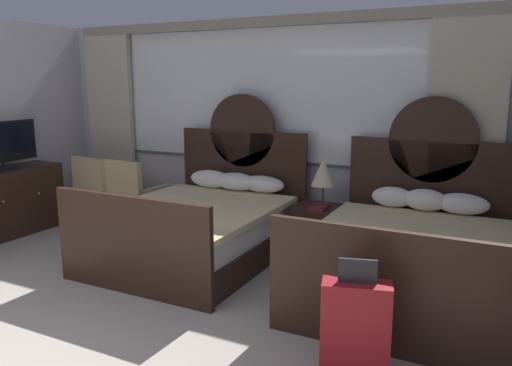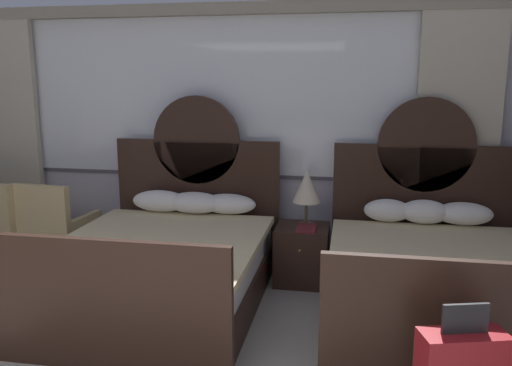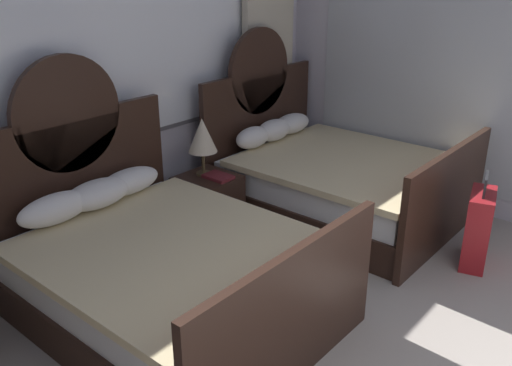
{
  "view_description": "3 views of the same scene",
  "coord_description": "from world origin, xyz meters",
  "px_view_note": "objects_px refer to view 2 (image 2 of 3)",
  "views": [
    {
      "loc": [
        2.78,
        -1.31,
        1.92
      ],
      "look_at": [
        0.7,
        2.83,
        0.97
      ],
      "focal_mm": 34.93,
      "sensor_mm": 36.0,
      "label": 1
    },
    {
      "loc": [
        1.39,
        -0.95,
        1.93
      ],
      "look_at": [
        0.71,
        2.78,
        1.17
      ],
      "focal_mm": 36.42,
      "sensor_mm": 36.0,
      "label": 2
    },
    {
      "loc": [
        -2.29,
        0.48,
        2.4
      ],
      "look_at": [
        0.49,
        2.83,
        0.91
      ],
      "focal_mm": 38.14,
      "sensor_mm": 36.0,
      "label": 3
    }
  ],
  "objects_px": {
    "nightstand_between_beds": "(302,254)",
    "book_on_nightstand": "(306,228)",
    "armchair_by_window_centre": "(3,223)",
    "bed_near_mirror": "(436,280)",
    "bed_near_window": "(166,262)",
    "table_lamp_on_nightstand": "(307,187)",
    "armchair_by_window_left": "(54,225)"
  },
  "relations": [
    {
      "from": "bed_near_window",
      "to": "nightstand_between_beds",
      "type": "height_order",
      "value": "bed_near_window"
    },
    {
      "from": "book_on_nightstand",
      "to": "armchair_by_window_centre",
      "type": "relative_size",
      "value": 0.28
    },
    {
      "from": "nightstand_between_beds",
      "to": "book_on_nightstand",
      "type": "distance_m",
      "value": 0.31
    },
    {
      "from": "table_lamp_on_nightstand",
      "to": "armchair_by_window_left",
      "type": "height_order",
      "value": "table_lamp_on_nightstand"
    },
    {
      "from": "table_lamp_on_nightstand",
      "to": "book_on_nightstand",
      "type": "relative_size",
      "value": 2.07
    },
    {
      "from": "bed_near_mirror",
      "to": "armchair_by_window_centre",
      "type": "bearing_deg",
      "value": 172.43
    },
    {
      "from": "armchair_by_window_left",
      "to": "armchair_by_window_centre",
      "type": "bearing_deg",
      "value": 179.93
    },
    {
      "from": "bed_near_window",
      "to": "bed_near_mirror",
      "type": "relative_size",
      "value": 1.0
    },
    {
      "from": "bed_near_window",
      "to": "armchair_by_window_left",
      "type": "xyz_separation_m",
      "value": [
        -1.4,
        0.56,
        0.1
      ]
    },
    {
      "from": "bed_near_mirror",
      "to": "book_on_nightstand",
      "type": "height_order",
      "value": "bed_near_mirror"
    },
    {
      "from": "table_lamp_on_nightstand",
      "to": "nightstand_between_beds",
      "type": "bearing_deg",
      "value": -110.72
    },
    {
      "from": "armchair_by_window_centre",
      "to": "nightstand_between_beds",
      "type": "bearing_deg",
      "value": 2.14
    },
    {
      "from": "bed_near_mirror",
      "to": "nightstand_between_beds",
      "type": "distance_m",
      "value": 1.32
    },
    {
      "from": "bed_near_mirror",
      "to": "table_lamp_on_nightstand",
      "type": "relative_size",
      "value": 4.09
    },
    {
      "from": "nightstand_between_beds",
      "to": "table_lamp_on_nightstand",
      "type": "relative_size",
      "value": 1.03
    },
    {
      "from": "armchair_by_window_centre",
      "to": "bed_near_mirror",
      "type": "bearing_deg",
      "value": -7.57
    },
    {
      "from": "book_on_nightstand",
      "to": "nightstand_between_beds",
      "type": "bearing_deg",
      "value": 113.91
    },
    {
      "from": "bed_near_mirror",
      "to": "bed_near_window",
      "type": "bearing_deg",
      "value": 179.86
    },
    {
      "from": "table_lamp_on_nightstand",
      "to": "bed_near_mirror",
      "type": "bearing_deg",
      "value": -34.2
    },
    {
      "from": "bed_near_mirror",
      "to": "armchair_by_window_left",
      "type": "xyz_separation_m",
      "value": [
        -3.66,
        0.56,
        0.11
      ]
    },
    {
      "from": "bed_near_mirror",
      "to": "book_on_nightstand",
      "type": "distance_m",
      "value": 1.25
    },
    {
      "from": "nightstand_between_beds",
      "to": "book_on_nightstand",
      "type": "height_order",
      "value": "book_on_nightstand"
    },
    {
      "from": "nightstand_between_beds",
      "to": "armchair_by_window_centre",
      "type": "bearing_deg",
      "value": -177.86
    },
    {
      "from": "bed_near_window",
      "to": "nightstand_between_beds",
      "type": "relative_size",
      "value": 3.98
    },
    {
      "from": "bed_near_mirror",
      "to": "nightstand_between_beds",
      "type": "relative_size",
      "value": 3.98
    },
    {
      "from": "bed_near_window",
      "to": "bed_near_mirror",
      "type": "distance_m",
      "value": 2.26
    },
    {
      "from": "book_on_nightstand",
      "to": "armchair_by_window_left",
      "type": "distance_m",
      "value": 2.58
    },
    {
      "from": "armchair_by_window_centre",
      "to": "bed_near_window",
      "type": "bearing_deg",
      "value": -15.74
    },
    {
      "from": "bed_near_window",
      "to": "table_lamp_on_nightstand",
      "type": "relative_size",
      "value": 4.09
    },
    {
      "from": "table_lamp_on_nightstand",
      "to": "armchair_by_window_left",
      "type": "bearing_deg",
      "value": -175.78
    },
    {
      "from": "book_on_nightstand",
      "to": "armchair_by_window_centre",
      "type": "xyz_separation_m",
      "value": [
        -3.16,
        -0.02,
        -0.1
      ]
    },
    {
      "from": "bed_near_window",
      "to": "armchair_by_window_centre",
      "type": "distance_m",
      "value": 2.06
    }
  ]
}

